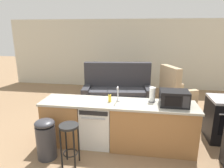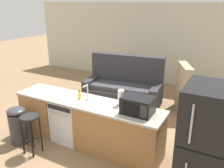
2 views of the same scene
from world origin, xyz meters
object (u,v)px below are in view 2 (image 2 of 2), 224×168
at_px(stove_range, 215,140).
at_px(bar_stool, 30,127).
at_px(dishwasher, 70,119).
at_px(soap_bottle, 80,96).
at_px(microwave, 138,105).
at_px(armchair, 190,99).
at_px(refrigerator, 209,154).
at_px(couch, 124,88).
at_px(trash_bin, 18,125).
at_px(paper_towel_roll, 121,98).

bearing_deg(stove_range, bar_stool, -156.50).
xyz_separation_m(dishwasher, stove_range, (2.60, 0.55, 0.03)).
bearing_deg(soap_bottle, stove_range, 12.83).
height_order(microwave, armchair, armchair).
xyz_separation_m(stove_range, soap_bottle, (-2.35, -0.53, 0.52)).
xyz_separation_m(refrigerator, couch, (-2.47, 2.73, -0.47)).
xyz_separation_m(stove_range, bar_stool, (-2.90, -1.26, 0.08)).
distance_m(stove_range, refrigerator, 1.17).
xyz_separation_m(stove_range, couch, (-2.47, 1.63, -0.06)).
height_order(trash_bin, armchair, armchair).
bearing_deg(couch, dishwasher, -93.31).
bearing_deg(armchair, refrigerator, -75.56).
xyz_separation_m(paper_towel_roll, bar_stool, (-1.35, -0.86, -0.50)).
relative_size(dishwasher, soap_bottle, 4.77).
relative_size(dishwasher, refrigerator, 0.49).
distance_m(refrigerator, paper_towel_roll, 1.71).
bearing_deg(bar_stool, refrigerator, 3.25).
relative_size(soap_bottle, couch, 0.08).
bearing_deg(trash_bin, stove_range, 18.57).
bearing_deg(armchair, bar_stool, -124.48).
relative_size(stove_range, trash_bin, 1.22).
height_order(dishwasher, bar_stool, dishwasher).
relative_size(microwave, soap_bottle, 2.84).
relative_size(refrigerator, bar_stool, 2.34).
bearing_deg(refrigerator, dishwasher, 168.07).
height_order(paper_towel_roll, couch, couch).
height_order(dishwasher, stove_range, stove_range).
xyz_separation_m(trash_bin, couch, (0.92, 2.77, 0.02)).
bearing_deg(bar_stool, couch, 81.53).
height_order(dishwasher, couch, couch).
xyz_separation_m(dishwasher, refrigerator, (2.60, -0.55, 0.44)).
xyz_separation_m(stove_range, trash_bin, (-3.39, -1.14, -0.07)).
relative_size(dishwasher, paper_towel_roll, 2.98).
xyz_separation_m(refrigerator, bar_stool, (-2.90, -0.16, -0.33)).
bearing_deg(bar_stool, stove_range, 23.50).
relative_size(paper_towel_roll, armchair, 0.24).
bearing_deg(refrigerator, trash_bin, -179.30).
bearing_deg(paper_towel_roll, microwave, -20.94).
relative_size(refrigerator, paper_towel_roll, 6.14).
xyz_separation_m(paper_towel_roll, soap_bottle, (-0.79, -0.13, -0.07)).
height_order(microwave, couch, couch).
bearing_deg(soap_bottle, bar_stool, -127.39).
distance_m(soap_bottle, trash_bin, 1.34).
bearing_deg(couch, bar_stool, -98.47).
bearing_deg(bar_stool, trash_bin, 165.75).
bearing_deg(refrigerator, microwave, 155.05).
relative_size(bar_stool, armchair, 0.62).
xyz_separation_m(soap_bottle, armchair, (1.59, 2.39, -0.62)).
distance_m(trash_bin, couch, 2.91).
height_order(refrigerator, paper_towel_roll, refrigerator).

